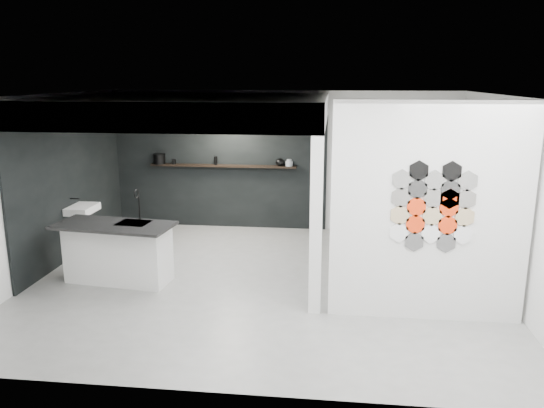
% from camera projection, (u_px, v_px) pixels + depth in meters
% --- Properties ---
extents(floor, '(7.00, 6.00, 0.01)m').
position_uv_depth(floor, '(263.00, 281.00, 8.16)').
color(floor, gray).
extents(partition_panel, '(2.45, 0.15, 2.80)m').
position_uv_depth(partition_panel, '(429.00, 213.00, 6.62)').
color(partition_panel, silver).
rests_on(partition_panel, floor).
extents(bay_clad_back, '(4.40, 0.04, 2.35)m').
position_uv_depth(bay_clad_back, '(219.00, 171.00, 10.90)').
color(bay_clad_back, black).
rests_on(bay_clad_back, floor).
extents(bay_clad_left, '(0.04, 4.00, 2.35)m').
position_uv_depth(bay_clad_left, '(73.00, 188.00, 9.24)').
color(bay_clad_left, black).
rests_on(bay_clad_left, floor).
extents(bulkhead, '(4.40, 4.00, 0.40)m').
position_uv_depth(bulkhead, '(192.00, 109.00, 8.67)').
color(bulkhead, silver).
rests_on(bulkhead, corner_column).
extents(corner_column, '(0.16, 0.16, 2.35)m').
position_uv_depth(corner_column, '(316.00, 227.00, 6.83)').
color(corner_column, silver).
rests_on(corner_column, floor).
extents(fascia_beam, '(4.40, 0.16, 0.40)m').
position_uv_depth(fascia_beam, '(153.00, 118.00, 6.82)').
color(fascia_beam, silver).
rests_on(fascia_beam, corner_column).
extents(wall_basin, '(0.40, 0.60, 0.12)m').
position_uv_depth(wall_basin, '(82.00, 209.00, 9.09)').
color(wall_basin, silver).
rests_on(wall_basin, bay_clad_left).
extents(display_shelf, '(3.00, 0.15, 0.04)m').
position_uv_depth(display_shelf, '(223.00, 166.00, 10.76)').
color(display_shelf, black).
rests_on(display_shelf, bay_clad_back).
extents(kitchen_island, '(1.84, 0.98, 1.42)m').
position_uv_depth(kitchen_island, '(118.00, 251.00, 8.05)').
color(kitchen_island, silver).
rests_on(kitchen_island, floor).
extents(stockpot, '(0.30, 0.30, 0.20)m').
position_uv_depth(stockpot, '(159.00, 159.00, 10.88)').
color(stockpot, black).
rests_on(stockpot, display_shelf).
extents(kettle, '(0.22, 0.22, 0.15)m').
position_uv_depth(kettle, '(280.00, 162.00, 10.60)').
color(kettle, black).
rests_on(kettle, display_shelf).
extents(glass_bowl, '(0.16, 0.16, 0.10)m').
position_uv_depth(glass_bowl, '(289.00, 164.00, 10.59)').
color(glass_bowl, gray).
rests_on(glass_bowl, display_shelf).
extents(glass_vase, '(0.13, 0.13, 0.14)m').
position_uv_depth(glass_vase, '(289.00, 163.00, 10.59)').
color(glass_vase, gray).
rests_on(glass_vase, display_shelf).
extents(bottle_dark, '(0.07, 0.07, 0.17)m').
position_uv_depth(bottle_dark, '(216.00, 161.00, 10.75)').
color(bottle_dark, black).
rests_on(bottle_dark, display_shelf).
extents(utensil_cup, '(0.08, 0.08, 0.10)m').
position_uv_depth(utensil_cup, '(174.00, 162.00, 10.85)').
color(utensil_cup, black).
rests_on(utensil_cup, display_shelf).
extents(hex_tile_cluster, '(1.04, 0.02, 1.16)m').
position_uv_depth(hex_tile_cluster, '(433.00, 207.00, 6.51)').
color(hex_tile_cluster, white).
rests_on(hex_tile_cluster, partition_panel).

